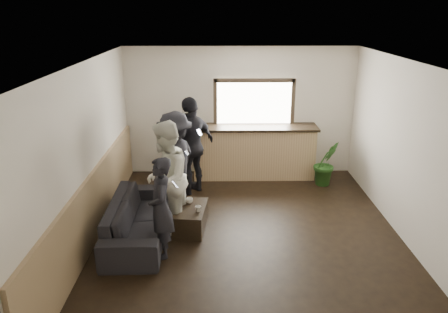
{
  "coord_description": "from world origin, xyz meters",
  "views": [
    {
      "loc": [
        -0.47,
        -6.37,
        3.57
      ],
      "look_at": [
        -0.38,
        0.4,
        1.25
      ],
      "focal_mm": 35.0,
      "sensor_mm": 36.0,
      "label": 1
    }
  ],
  "objects_px": {
    "potted_plant": "(326,163)",
    "person_c": "(175,161)",
    "person_b": "(166,178)",
    "cup_b": "(198,209)",
    "bar_counter": "(254,148)",
    "person_a": "(161,208)",
    "person_d": "(192,146)",
    "cup_a": "(189,200)",
    "sofa": "(139,218)",
    "coffee_table": "(191,218)"
  },
  "relations": [
    {
      "from": "cup_a",
      "to": "person_d",
      "type": "distance_m",
      "value": 1.5
    },
    {
      "from": "cup_b",
      "to": "person_b",
      "type": "relative_size",
      "value": 0.05
    },
    {
      "from": "person_b",
      "to": "cup_b",
      "type": "bearing_deg",
      "value": 88.36
    },
    {
      "from": "coffee_table",
      "to": "person_a",
      "type": "bearing_deg",
      "value": -115.17
    },
    {
      "from": "person_a",
      "to": "person_d",
      "type": "height_order",
      "value": "person_d"
    },
    {
      "from": "person_a",
      "to": "person_b",
      "type": "bearing_deg",
      "value": 171.07
    },
    {
      "from": "cup_a",
      "to": "cup_b",
      "type": "distance_m",
      "value": 0.37
    },
    {
      "from": "sofa",
      "to": "coffee_table",
      "type": "relative_size",
      "value": 2.56
    },
    {
      "from": "person_a",
      "to": "sofa",
      "type": "bearing_deg",
      "value": -149.59
    },
    {
      "from": "bar_counter",
      "to": "potted_plant",
      "type": "height_order",
      "value": "bar_counter"
    },
    {
      "from": "potted_plant",
      "to": "person_c",
      "type": "xyz_separation_m",
      "value": [
        -3.04,
        -1.03,
        0.43
      ]
    },
    {
      "from": "cup_a",
      "to": "cup_b",
      "type": "xyz_separation_m",
      "value": [
        0.16,
        -0.33,
        0.0
      ]
    },
    {
      "from": "bar_counter",
      "to": "person_d",
      "type": "bearing_deg",
      "value": -146.84
    },
    {
      "from": "cup_a",
      "to": "person_a",
      "type": "height_order",
      "value": "person_a"
    },
    {
      "from": "cup_b",
      "to": "person_c",
      "type": "distance_m",
      "value": 1.23
    },
    {
      "from": "cup_a",
      "to": "person_a",
      "type": "xyz_separation_m",
      "value": [
        -0.35,
        -0.99,
        0.34
      ]
    },
    {
      "from": "sofa",
      "to": "cup_b",
      "type": "distance_m",
      "value": 0.97
    },
    {
      "from": "coffee_table",
      "to": "cup_a",
      "type": "height_order",
      "value": "cup_a"
    },
    {
      "from": "cup_a",
      "to": "person_c",
      "type": "height_order",
      "value": "person_c"
    },
    {
      "from": "cup_b",
      "to": "person_a",
      "type": "xyz_separation_m",
      "value": [
        -0.51,
        -0.66,
        0.34
      ]
    },
    {
      "from": "sofa",
      "to": "cup_a",
      "type": "relative_size",
      "value": 19.16
    },
    {
      "from": "person_d",
      "to": "person_b",
      "type": "bearing_deg",
      "value": 31.35
    },
    {
      "from": "cup_b",
      "to": "person_b",
      "type": "distance_m",
      "value": 0.73
    },
    {
      "from": "person_c",
      "to": "person_d",
      "type": "distance_m",
      "value": 0.74
    },
    {
      "from": "coffee_table",
      "to": "person_a",
      "type": "relative_size",
      "value": 0.56
    },
    {
      "from": "sofa",
      "to": "person_d",
      "type": "bearing_deg",
      "value": -23.9
    },
    {
      "from": "person_a",
      "to": "person_b",
      "type": "relative_size",
      "value": 0.82
    },
    {
      "from": "person_a",
      "to": "person_d",
      "type": "distance_m",
      "value": 2.42
    },
    {
      "from": "cup_a",
      "to": "cup_b",
      "type": "height_order",
      "value": "cup_b"
    },
    {
      "from": "sofa",
      "to": "person_c",
      "type": "bearing_deg",
      "value": -24.99
    },
    {
      "from": "person_b",
      "to": "person_c",
      "type": "height_order",
      "value": "person_b"
    },
    {
      "from": "bar_counter",
      "to": "cup_b",
      "type": "relative_size",
      "value": 26.67
    },
    {
      "from": "sofa",
      "to": "person_a",
      "type": "height_order",
      "value": "person_a"
    },
    {
      "from": "person_c",
      "to": "person_d",
      "type": "height_order",
      "value": "person_d"
    },
    {
      "from": "sofa",
      "to": "cup_b",
      "type": "height_order",
      "value": "sofa"
    },
    {
      "from": "coffee_table",
      "to": "sofa",
      "type": "bearing_deg",
      "value": -162.63
    },
    {
      "from": "bar_counter",
      "to": "person_a",
      "type": "relative_size",
      "value": 1.74
    },
    {
      "from": "cup_a",
      "to": "person_c",
      "type": "distance_m",
      "value": 0.9
    },
    {
      "from": "cup_a",
      "to": "person_c",
      "type": "bearing_deg",
      "value": 112.39
    },
    {
      "from": "potted_plant",
      "to": "coffee_table",
      "type": "bearing_deg",
      "value": -144.83
    },
    {
      "from": "potted_plant",
      "to": "person_b",
      "type": "distance_m",
      "value": 3.71
    },
    {
      "from": "cup_b",
      "to": "potted_plant",
      "type": "bearing_deg",
      "value": 38.53
    },
    {
      "from": "sofa",
      "to": "cup_b",
      "type": "xyz_separation_m",
      "value": [
        0.96,
        0.11,
        0.11
      ]
    },
    {
      "from": "person_c",
      "to": "bar_counter",
      "type": "bearing_deg",
      "value": 153.47
    },
    {
      "from": "coffee_table",
      "to": "cup_b",
      "type": "height_order",
      "value": "cup_b"
    },
    {
      "from": "person_c",
      "to": "sofa",
      "type": "bearing_deg",
      "value": -4.95
    },
    {
      "from": "sofa",
      "to": "person_d",
      "type": "distance_m",
      "value": 2.1
    },
    {
      "from": "cup_a",
      "to": "person_b",
      "type": "xyz_separation_m",
      "value": [
        -0.35,
        -0.25,
        0.51
      ]
    },
    {
      "from": "sofa",
      "to": "coffee_table",
      "type": "xyz_separation_m",
      "value": [
        0.83,
        0.26,
        -0.13
      ]
    },
    {
      "from": "cup_a",
      "to": "person_c",
      "type": "relative_size",
      "value": 0.06
    }
  ]
}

